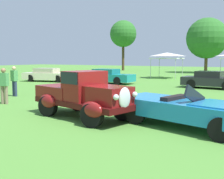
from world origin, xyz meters
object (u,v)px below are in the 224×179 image
object	(u,v)px
show_car_cream	(48,75)
show_car_charcoal	(211,80)
spectator_by_row	(14,80)
show_car_teal	(107,76)
spectator_between_cars	(4,85)
neighbor_convertible	(190,109)
canopy_tent_left_field	(167,55)
feature_pickup_truck	(83,94)

from	to	relation	value
show_car_cream	show_car_charcoal	size ratio (longest dim) A/B	1.17
show_car_charcoal	spectator_by_row	distance (m)	13.16
show_car_teal	spectator_between_cars	distance (m)	11.58
neighbor_convertible	canopy_tent_left_field	size ratio (longest dim) A/B	1.69
spectator_between_cars	show_car_teal	bearing A→B (deg)	95.72
show_car_cream	show_car_teal	world-z (taller)	same
spectator_by_row	show_car_teal	bearing A→B (deg)	86.83
feature_pickup_truck	spectator_by_row	world-z (taller)	feature_pickup_truck
feature_pickup_truck	show_car_cream	size ratio (longest dim) A/B	0.90
neighbor_convertible	feature_pickup_truck	bearing A→B (deg)	-173.15
show_car_charcoal	spectator_between_cars	xyz separation A→B (m)	(-7.24, -11.75, 0.31)
show_car_teal	canopy_tent_left_field	xyz separation A→B (m)	(2.51, 8.17, 1.82)
neighbor_convertible	show_car_charcoal	distance (m)	12.05
show_car_cream	spectator_by_row	bearing A→B (deg)	-58.28
spectator_between_cars	canopy_tent_left_field	world-z (taller)	canopy_tent_left_field
neighbor_convertible	show_car_teal	xyz separation A→B (m)	(-9.86, 11.73, 0.02)
feature_pickup_truck	show_car_cream	world-z (taller)	feature_pickup_truck
feature_pickup_truck	spectator_between_cars	xyz separation A→B (m)	(-5.01, 0.65, 0.05)
feature_pickup_truck	show_car_teal	size ratio (longest dim) A/B	0.96
feature_pickup_truck	show_car_charcoal	world-z (taller)	feature_pickup_truck
feature_pickup_truck	neighbor_convertible	xyz separation A→B (m)	(3.70, 0.44, -0.28)
spectator_between_cars	canopy_tent_left_field	size ratio (longest dim) A/B	0.58
feature_pickup_truck	neighbor_convertible	world-z (taller)	feature_pickup_truck
show_car_teal	neighbor_convertible	bearing A→B (deg)	-49.94
show_car_teal	canopy_tent_left_field	size ratio (longest dim) A/B	1.55
show_car_cream	show_car_charcoal	bearing A→B (deg)	5.37
show_car_charcoal	spectator_by_row	size ratio (longest dim) A/B	2.43
feature_pickup_truck	show_car_cream	distance (m)	16.23
spectator_between_cars	spectator_by_row	world-z (taller)	same
show_car_teal	spectator_by_row	bearing A→B (deg)	-93.17
show_car_cream	spectator_between_cars	xyz separation A→B (m)	(6.84, -10.43, 0.31)
feature_pickup_truck	spectator_between_cars	bearing A→B (deg)	172.56
show_car_teal	show_car_charcoal	size ratio (longest dim) A/B	1.10
feature_pickup_truck	show_car_charcoal	distance (m)	12.61
feature_pickup_truck	neighbor_convertible	bearing A→B (deg)	6.85
feature_pickup_truck	show_car_teal	world-z (taller)	feature_pickup_truck
feature_pickup_truck	show_car_teal	xyz separation A→B (m)	(-6.16, 12.17, -0.26)
canopy_tent_left_field	feature_pickup_truck	bearing A→B (deg)	-79.84
neighbor_convertible	canopy_tent_left_field	xyz separation A→B (m)	(-7.35, 19.90, 1.84)
show_car_cream	spectator_between_cars	distance (m)	12.48
show_car_cream	show_car_teal	distance (m)	5.79
show_car_cream	show_car_teal	bearing A→B (deg)	10.83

